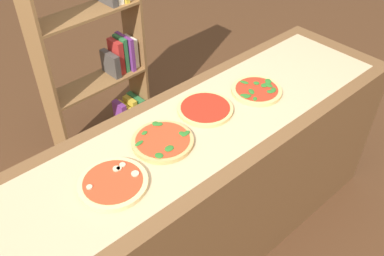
{
  "coord_description": "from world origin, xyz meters",
  "views": [
    {
      "loc": [
        -0.96,
        -1.06,
        2.12
      ],
      "look_at": [
        0.0,
        0.0,
        0.92
      ],
      "focal_mm": 38.9,
      "sensor_mm": 36.0,
      "label": 1
    }
  ],
  "objects": [
    {
      "name": "parchment_paper",
      "position": [
        0.0,
        0.0,
        0.9
      ],
      "size": [
        2.24,
        0.52,
        0.0
      ],
      "primitive_type": "cube",
      "color": "tan",
      "rests_on": "counter"
    },
    {
      "name": "pizza_plain_2",
      "position": [
        0.15,
        0.07,
        0.92
      ],
      "size": [
        0.27,
        0.27,
        0.02
      ],
      "color": "#DBB26B",
      "rests_on": "parchment_paper"
    },
    {
      "name": "pizza_mushroom_0",
      "position": [
        -0.45,
        -0.04,
        0.92
      ],
      "size": [
        0.28,
        0.28,
        0.03
      ],
      "color": "#E5C17F",
      "rests_on": "parchment_paper"
    },
    {
      "name": "bookshelf",
      "position": [
        0.26,
        1.18,
        0.72
      ],
      "size": [
        0.74,
        0.26,
        1.54
      ],
      "color": "brown",
      "rests_on": "ground_plane"
    },
    {
      "name": "pizza_spinach_3",
      "position": [
        0.45,
        0.01,
        0.92
      ],
      "size": [
        0.26,
        0.26,
        0.03
      ],
      "color": "#DBB26B",
      "rests_on": "parchment_paper"
    },
    {
      "name": "ground_plane",
      "position": [
        0.0,
        0.0,
        0.0
      ],
      "size": [
        12.0,
        12.0,
        0.0
      ],
      "primitive_type": "plane",
      "color": "#4C2D19"
    },
    {
      "name": "counter",
      "position": [
        0.0,
        0.0,
        0.45
      ],
      "size": [
        2.43,
        0.66,
        0.9
      ],
      "primitive_type": "cube",
      "color": "brown",
      "rests_on": "ground_plane"
    },
    {
      "name": "pizza_spinach_1",
      "position": [
        -0.15,
        0.02,
        0.92
      ],
      "size": [
        0.27,
        0.27,
        0.03
      ],
      "color": "tan",
      "rests_on": "parchment_paper"
    }
  ]
}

